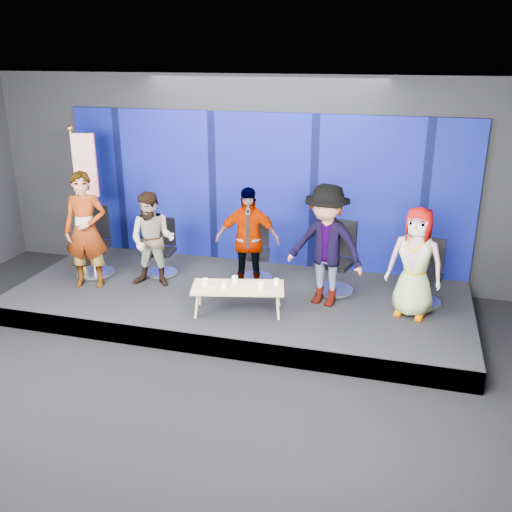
% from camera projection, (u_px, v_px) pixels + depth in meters
% --- Properties ---
extents(ground, '(10.00, 10.00, 0.00)m').
position_uv_depth(ground, '(176.00, 397.00, 6.73)').
color(ground, black).
rests_on(ground, ground).
extents(room_walls, '(10.02, 8.02, 3.51)m').
position_uv_depth(room_walls, '(165.00, 196.00, 5.90)').
color(room_walls, black).
rests_on(room_walls, ground).
extents(riser, '(7.00, 3.00, 0.30)m').
position_uv_depth(riser, '(238.00, 301.00, 8.94)').
color(riser, black).
rests_on(riser, ground).
extents(backdrop, '(7.00, 0.08, 2.60)m').
position_uv_depth(backdrop, '(262.00, 190.00, 9.76)').
color(backdrop, '#060C4D').
rests_on(backdrop, riser).
extents(chair_a, '(0.78, 0.78, 1.14)m').
position_uv_depth(chair_a, '(95.00, 253.00, 9.51)').
color(chair_a, silver).
rests_on(chair_a, riser).
extents(panelist_a, '(0.76, 0.60, 1.84)m').
position_uv_depth(panelist_a, '(86.00, 230.00, 8.85)').
color(panelist_a, black).
rests_on(panelist_a, riser).
extents(chair_b, '(0.57, 0.57, 0.94)m').
position_uv_depth(chair_b, '(162.00, 256.00, 9.53)').
color(chair_b, silver).
rests_on(chair_b, riser).
extents(panelist_b, '(0.78, 0.64, 1.52)m').
position_uv_depth(panelist_b, '(153.00, 240.00, 8.91)').
color(panelist_b, black).
rests_on(panelist_b, riser).
extents(chair_c, '(0.69, 0.69, 1.03)m').
position_uv_depth(chair_c, '(256.00, 260.00, 9.29)').
color(chair_c, silver).
rests_on(chair_c, riser).
extents(panelist_c, '(1.04, 0.60, 1.66)m').
position_uv_depth(panelist_c, '(247.00, 240.00, 8.66)').
color(panelist_c, black).
rests_on(panelist_c, riser).
extents(chair_d, '(0.77, 0.77, 1.11)m').
position_uv_depth(chair_d, '(336.00, 269.00, 8.82)').
color(chair_d, silver).
rests_on(chair_d, riser).
extents(panelist_d, '(1.30, 0.95, 1.80)m').
position_uv_depth(panelist_d, '(326.00, 246.00, 8.21)').
color(panelist_d, black).
rests_on(panelist_d, riser).
extents(chair_e, '(0.66, 0.66, 0.97)m').
position_uv_depth(chair_e, '(425.00, 283.00, 8.42)').
color(chair_e, silver).
rests_on(chair_e, riser).
extents(panelist_e, '(0.86, 0.66, 1.58)m').
position_uv_depth(panelist_e, '(415.00, 263.00, 7.88)').
color(panelist_e, black).
rests_on(panelist_e, riser).
extents(coffee_table, '(1.39, 0.84, 0.40)m').
position_uv_depth(coffee_table, '(238.00, 288.00, 8.10)').
color(coffee_table, '#A58060').
rests_on(coffee_table, riser).
extents(mug_a, '(0.09, 0.09, 0.10)m').
position_uv_depth(mug_a, '(205.00, 282.00, 8.09)').
color(mug_a, white).
rests_on(mug_a, coffee_table).
extents(mug_b, '(0.07, 0.07, 0.09)m').
position_uv_depth(mug_b, '(224.00, 285.00, 8.01)').
color(mug_b, white).
rests_on(mug_b, coffee_table).
extents(mug_c, '(0.08, 0.08, 0.10)m').
position_uv_depth(mug_c, '(235.00, 279.00, 8.20)').
color(mug_c, white).
rests_on(mug_c, coffee_table).
extents(mug_d, '(0.08, 0.08, 0.10)m').
position_uv_depth(mug_d, '(261.00, 285.00, 8.00)').
color(mug_d, white).
rests_on(mug_d, coffee_table).
extents(mug_e, '(0.08, 0.08, 0.09)m').
position_uv_depth(mug_e, '(276.00, 282.00, 8.12)').
color(mug_e, white).
rests_on(mug_e, coffee_table).
extents(flag_stand, '(0.55, 0.32, 2.41)m').
position_uv_depth(flag_stand, '(84.00, 193.00, 9.62)').
color(flag_stand, black).
rests_on(flag_stand, riser).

